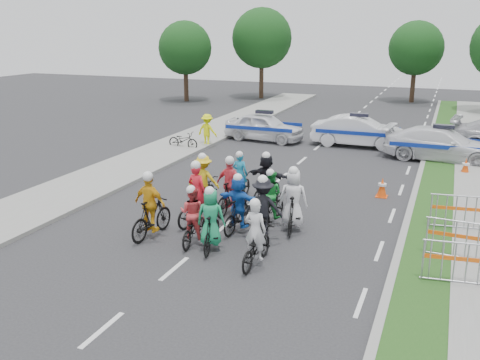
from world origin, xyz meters
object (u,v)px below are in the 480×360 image
at_px(rider_12, 240,183).
at_px(rider_7, 293,206).
at_px(rider_2, 193,222).
at_px(rider_5, 239,207).
at_px(rider_11, 266,183).
at_px(police_car_1, 358,131).
at_px(rider_0, 256,243).
at_px(rider_6, 198,203).
at_px(rider_4, 263,215).
at_px(barrier_0, 467,266).
at_px(tree_3, 262,38).
at_px(police_car_2, 442,144).
at_px(tree_4, 416,48).
at_px(rider_1, 211,225).
at_px(rider_9, 231,192).
at_px(barrier_1, 466,243).
at_px(barrier_2, 465,214).
at_px(tree_0, 185,48).
at_px(cone_0, 382,187).
at_px(parked_bike, 183,140).
at_px(marshal_hiviz, 207,130).
at_px(cone_1, 466,167).
at_px(police_car_0, 264,127).
at_px(rider_10, 204,186).
at_px(rider_8, 271,202).
at_px(rider_3, 151,212).

bearing_deg(rider_12, rider_7, 137.84).
xyz_separation_m(rider_2, rider_5, (0.85, 1.27, 0.12)).
height_order(rider_11, police_car_1, rider_11).
xyz_separation_m(rider_0, rider_6, (-2.65, 2.14, 0.06)).
distance_m(rider_4, barrier_0, 5.35).
height_order(rider_7, tree_3, tree_3).
relative_size(police_car_2, tree_3, 0.69).
distance_m(rider_2, tree_4, 32.70).
bearing_deg(rider_1, rider_2, -29.81).
xyz_separation_m(rider_9, barrier_1, (6.96, -1.31, -0.18)).
distance_m(barrier_2, tree_4, 29.15).
xyz_separation_m(rider_4, rider_7, (0.56, 1.06, 0.02)).
bearing_deg(barrier_2, barrier_1, -90.00).
bearing_deg(rider_9, tree_0, -52.39).
height_order(cone_0, tree_0, tree_0).
bearing_deg(rider_6, tree_0, -50.36).
relative_size(parked_bike, tree_0, 0.26).
relative_size(police_car_2, cone_0, 7.22).
bearing_deg(tree_0, tree_4, 19.44).
bearing_deg(rider_1, rider_11, -103.04).
relative_size(marshal_hiviz, barrier_0, 0.81).
height_order(cone_1, parked_bike, parked_bike).
relative_size(rider_2, rider_9, 0.89).
xyz_separation_m(rider_2, cone_0, (4.32, 6.24, -0.30)).
bearing_deg(rider_5, tree_0, -51.06).
bearing_deg(cone_0, rider_1, -119.46).
bearing_deg(police_car_2, rider_12, 149.40).
height_order(rider_11, barrier_1, rider_11).
bearing_deg(police_car_2, barrier_1, -169.16).
relative_size(rider_5, barrier_0, 0.90).
bearing_deg(marshal_hiviz, barrier_0, 144.20).
relative_size(rider_5, cone_0, 2.56).
bearing_deg(rider_5, barrier_0, 176.15).
xyz_separation_m(rider_9, marshal_hiviz, (-4.98, 8.91, 0.07)).
xyz_separation_m(police_car_0, barrier_0, (9.75, -14.05, -0.16)).
bearing_deg(police_car_0, marshal_hiviz, 144.43).
bearing_deg(cone_1, rider_2, -124.07).
bearing_deg(rider_7, rider_10, -23.87).
distance_m(rider_7, barrier_0, 5.13).
bearing_deg(tree_3, barrier_1, -61.57).
bearing_deg(rider_0, tree_4, -90.04).
bearing_deg(rider_6, police_car_1, -89.84).
bearing_deg(rider_1, cone_1, -131.83).
distance_m(rider_4, rider_8, 1.52).
height_order(rider_11, cone_1, rider_11).
relative_size(rider_3, barrier_2, 0.98).
height_order(barrier_2, tree_0, tree_0).
relative_size(rider_5, rider_8, 1.03).
bearing_deg(police_car_0, rider_3, -167.29).
bearing_deg(marshal_hiviz, rider_5, 127.93).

